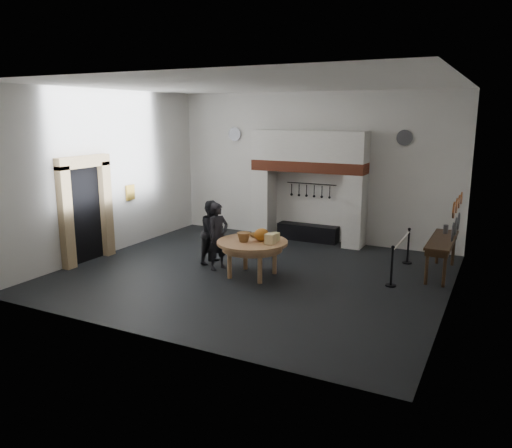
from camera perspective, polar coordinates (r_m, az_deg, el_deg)
The scene contains 39 objects.
floor at distance 12.32m, azimuth -0.34°, elevation -5.71°, with size 9.00×8.00×0.02m, color black.
ceiling at distance 11.73m, azimuth -0.37°, elevation 15.67°, with size 9.00×8.00×0.02m, color silver.
wall_back at distance 15.46m, azimuth 6.49°, elevation 6.46°, with size 9.00×0.02×4.50m, color silver.
wall_front at distance 8.51m, azimuth -12.79°, elevation 1.36°, with size 9.00×0.02×4.50m, color silver.
wall_left at distance 14.43m, azimuth -16.54°, elevation 5.61°, with size 0.02×8.00×4.50m, color silver.
wall_right at distance 10.57m, azimuth 21.92°, elevation 2.89°, with size 0.02×8.00×4.50m, color silver.
chimney_pier_left at distance 15.88m, azimuth 0.94°, elevation 2.42°, with size 0.55×0.70×2.15m, color silver.
chimney_pier_right at distance 14.85m, azimuth 11.24°, elevation 1.47°, with size 0.55×0.70×2.15m, color silver.
hearth_brick_band at distance 15.12m, azimuth 6.02°, elevation 6.57°, with size 3.50×0.72×0.32m, color #9E442B.
chimney_hood at distance 15.08m, azimuth 6.08°, elevation 8.88°, with size 3.50×0.70×0.90m, color silver.
iron_range at distance 15.53m, azimuth 5.94°, elevation -0.98°, with size 1.90×0.45×0.50m, color black.
utensil_rail at distance 15.44m, azimuth 6.34°, elevation 4.59°, with size 0.02×0.02×1.60m, color black.
door_recess at distance 13.85m, azimuth -19.02°, elevation 0.98°, with size 0.04×1.10×2.50m, color black.
door_jamb_near at distance 13.31m, azimuth -20.90°, elevation 0.62°, with size 0.22×0.30×2.60m, color tan.
door_jamb_far at distance 14.27m, azimuth -16.78°, elevation 1.66°, with size 0.22×0.30×2.60m, color tan.
door_lintel at distance 13.60m, azimuth -19.17°, elevation 6.74°, with size 0.22×1.70×0.30m, color tan.
wall_plaque at distance 15.06m, azimuth -14.17°, elevation 3.52°, with size 0.05×0.34×0.44m, color gold.
work_table at distance 11.93m, azimuth -0.42°, elevation -2.11°, with size 1.70×1.70×0.07m, color tan.
pumpkin at distance 11.89m, azimuth 0.65°, elevation -1.23°, with size 0.36×0.36×0.31m, color orange.
cheese_block_big at distance 11.64m, azimuth 1.65°, elevation -1.71°, with size 0.22×0.22×0.24m, color #EFD38F.
cheese_block_small at distance 11.91m, azimuth 2.18°, elevation -1.48°, with size 0.18×0.18×0.20m, color #DACF82.
wicker_basket at distance 11.84m, azimuth -1.40°, elevation -1.51°, with size 0.32×0.32×0.22m, color olive.
bread_loaf at distance 12.26m, azimuth -0.09°, elevation -1.24°, with size 0.31×0.18×0.13m, color olive.
visitor_near at distance 12.50m, azimuth -4.36°, elevation -1.42°, with size 0.62×0.41×1.70m, color black.
visitor_far at distance 13.04m, azimuth -4.95°, elevation -0.92°, with size 0.81×0.63×1.67m, color black.
side_table at distance 12.86m, azimuth 20.52°, elevation -1.71°, with size 0.55×2.20×0.06m, color #3C2615.
pewter_jug at distance 13.41m, azimuth 20.87°, elevation -0.56°, with size 0.12×0.12×0.22m, color #4D4D52.
copper_pan_a at distance 10.82m, azimuth 21.69°, elevation 1.49°, with size 0.34×0.34×0.03m, color #C6662D.
copper_pan_b at distance 11.36m, azimuth 21.96°, elevation 1.96°, with size 0.32×0.32×0.03m, color #C6662D.
copper_pan_c at distance 11.90m, azimuth 22.21°, elevation 2.38°, with size 0.30×0.30×0.03m, color #C6662D.
copper_pan_d at distance 12.44m, azimuth 22.43°, elevation 2.76°, with size 0.28×0.28×0.03m, color #C6662D.
pewter_plate_left at distance 11.11m, azimuth 21.58°, elevation -0.87°, with size 0.40×0.40×0.03m, color #4C4C51.
pewter_plate_mid at distance 11.69m, azimuth 21.88°, elevation -0.26°, with size 0.40×0.40×0.03m, color #4C4C51.
pewter_plate_right at distance 12.28m, azimuth 22.14°, elevation 0.29°, with size 0.40×0.40×0.03m, color #4C4C51.
pewter_plate_back_left at distance 16.49m, azimuth -2.44°, elevation 10.21°, with size 0.44×0.44×0.03m, color #4C4C51.
pewter_plate_back_right at distance 14.63m, azimuth 16.61°, elevation 9.43°, with size 0.44×0.44×0.03m, color #4C4C51.
barrier_post_near at distance 11.74m, azimuth 15.26°, elevation -4.78°, with size 0.05×0.05×0.90m, color black.
barrier_post_far at distance 13.64m, azimuth 17.00°, elevation -2.50°, with size 0.05×0.05×0.90m, color black.
barrier_rope at distance 12.59m, azimuth 16.30°, elevation -1.81°, with size 0.04×0.04×2.00m, color white.
Camera 1 is at (5.36, -10.41, 3.84)m, focal length 35.00 mm.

